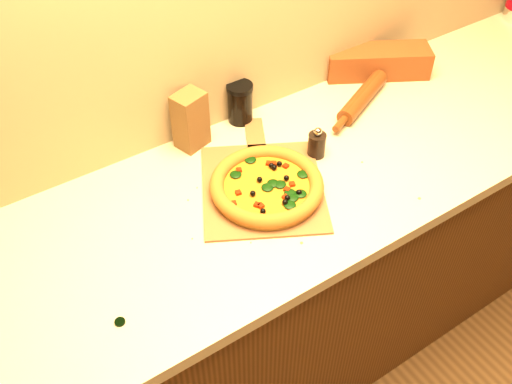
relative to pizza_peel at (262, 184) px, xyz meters
name	(u,v)px	position (x,y,z in m)	size (l,w,h in m)	color
cabinet	(266,287)	(0.01, -0.02, -0.47)	(2.80, 0.65, 0.86)	#41260D
countertop	(268,192)	(0.01, -0.02, -0.02)	(2.84, 0.68, 0.04)	#C2B898
pizza_peel	(262,184)	(0.00, 0.00, 0.00)	(0.46, 0.53, 0.01)	brown
pizza	(267,186)	(-0.01, -0.03, 0.02)	(0.31, 0.31, 0.04)	#B5792D
bottle_cap	(120,322)	(-0.51, -0.20, 0.00)	(0.02, 0.02, 0.01)	black
pepper_grinder	(317,144)	(0.20, 0.02, 0.04)	(0.05, 0.05, 0.10)	black
rolling_pin	(363,97)	(0.48, 0.14, 0.02)	(0.37, 0.19, 0.05)	#5E2F10
bread_bag	(377,62)	(0.64, 0.25, 0.04)	(0.35, 0.11, 0.10)	maroon
paper_bag	(190,120)	(-0.08, 0.26, 0.09)	(0.09, 0.07, 0.18)	brown
dark_jar	(240,103)	(0.11, 0.28, 0.06)	(0.08, 0.08, 0.13)	black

